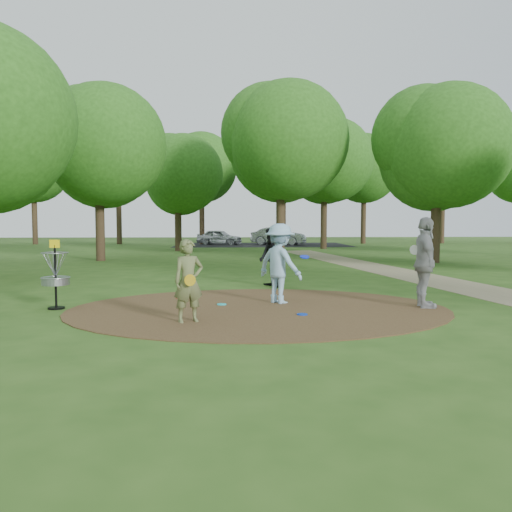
{
  "coord_description": "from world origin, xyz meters",
  "views": [
    {
      "loc": [
        -0.64,
        -10.9,
        1.95
      ],
      "look_at": [
        0.0,
        1.2,
        1.1
      ],
      "focal_mm": 35.0,
      "sensor_mm": 36.0,
      "label": 1
    }
  ],
  "objects": [
    {
      "name": "ground",
      "position": [
        0.0,
        0.0,
        0.0
      ],
      "size": [
        100.0,
        100.0,
        0.0
      ],
      "primitive_type": "plane",
      "color": "#2D5119",
      "rests_on": "ground"
    },
    {
      "name": "dirt_clearing",
      "position": [
        0.0,
        0.0,
        0.01
      ],
      "size": [
        8.4,
        8.4,
        0.02
      ],
      "primitive_type": "cylinder",
      "color": "#47301C",
      "rests_on": "ground"
    },
    {
      "name": "footpath",
      "position": [
        6.5,
        2.0,
        0.01
      ],
      "size": [
        7.55,
        39.89,
        0.01
      ],
      "primitive_type": "cube",
      "rotation": [
        0.0,
        0.0,
        0.14
      ],
      "color": "#8C7A5B",
      "rests_on": "ground"
    },
    {
      "name": "parking_lot",
      "position": [
        2.0,
        30.0,
        0.0
      ],
      "size": [
        14.0,
        8.0,
        0.01
      ],
      "primitive_type": "cube",
      "color": "black",
      "rests_on": "ground"
    },
    {
      "name": "player_observer_with_disc",
      "position": [
        -1.43,
        -1.38,
        0.8
      ],
      "size": [
        0.69,
        0.58,
        1.6
      ],
      "color": "#636B3E",
      "rests_on": "ground"
    },
    {
      "name": "player_throwing_with_disc",
      "position": [
        0.54,
        0.77,
        0.95
      ],
      "size": [
        1.38,
        1.37,
        1.89
      ],
      "color": "#91BCD9",
      "rests_on": "ground"
    },
    {
      "name": "player_walking_with_disc",
      "position": [
        0.59,
        3.61,
        0.89
      ],
      "size": [
        0.92,
        1.04,
        1.77
      ],
      "color": "black",
      "rests_on": "ground"
    },
    {
      "name": "player_waiting_with_disc",
      "position": [
        3.72,
        -0.03,
        1.02
      ],
      "size": [
        0.66,
        1.25,
        2.04
      ],
      "color": "#9D9C9F",
      "rests_on": "ground"
    },
    {
      "name": "disc_ground_cyan",
      "position": [
        -0.83,
        0.54,
        0.03
      ],
      "size": [
        0.22,
        0.22,
        0.02
      ],
      "primitive_type": "cylinder",
      "color": "#1AC8D1",
      "rests_on": "dirt_clearing"
    },
    {
      "name": "disc_ground_blue",
      "position": [
        0.85,
        -0.79,
        0.03
      ],
      "size": [
        0.22,
        0.22,
        0.02
      ],
      "primitive_type": "cylinder",
      "color": "#0B34C5",
      "rests_on": "dirt_clearing"
    },
    {
      "name": "disc_ground_red",
      "position": [
        -1.89,
        1.59,
        0.03
      ],
      "size": [
        0.22,
        0.22,
        0.02
      ],
      "primitive_type": "cylinder",
      "color": "red",
      "rests_on": "dirt_clearing"
    },
    {
      "name": "car_left",
      "position": [
        -1.47,
        30.27,
        0.63
      ],
      "size": [
        3.98,
        2.5,
        1.26
      ],
      "primitive_type": "imported",
      "rotation": [
        0.0,
        0.0,
        1.28
      ],
      "color": "#B2B5BA",
      "rests_on": "ground"
    },
    {
      "name": "car_right",
      "position": [
        3.39,
        29.91,
        0.73
      ],
      "size": [
        4.68,
        2.88,
        1.46
      ],
      "primitive_type": "imported",
      "rotation": [
        0.0,
        0.0,
        1.24
      ],
      "color": "#989A9F",
      "rests_on": "ground"
    },
    {
      "name": "disc_golf_basket",
      "position": [
        -4.5,
        0.3,
        0.87
      ],
      "size": [
        0.63,
        0.63,
        1.54
      ],
      "color": "black",
      "rests_on": "ground"
    },
    {
      "name": "tree_ring",
      "position": [
        1.07,
        8.82,
        5.24
      ],
      "size": [
        37.57,
        45.62,
        8.92
      ],
      "color": "#332316",
      "rests_on": "ground"
    }
  ]
}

